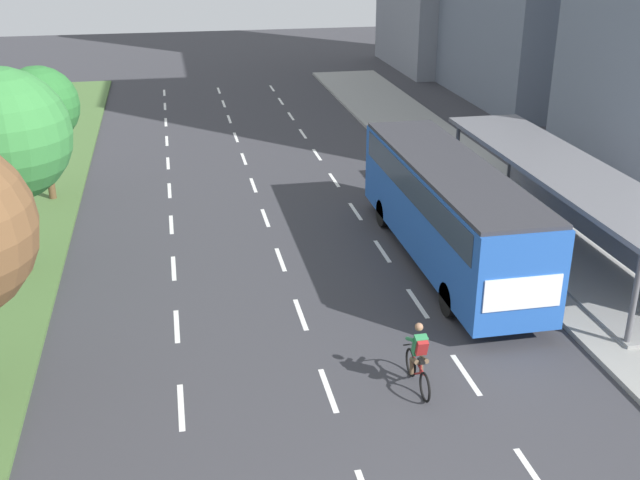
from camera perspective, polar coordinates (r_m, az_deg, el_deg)
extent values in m
cube|color=#4C7038|center=(30.46, -20.11, 1.45)|extent=(2.60, 52.00, 0.12)
cube|color=gray|center=(32.52, 12.00, 3.75)|extent=(4.50, 52.00, 0.15)
cube|color=white|center=(18.49, -10.30, -12.12)|extent=(0.14, 1.87, 0.01)
cube|color=white|center=(21.79, -10.62, -6.32)|extent=(0.14, 1.87, 0.01)
cube|color=white|center=(25.25, -10.84, -2.07)|extent=(0.14, 1.87, 0.01)
cube|color=white|center=(28.81, -11.01, 1.14)|extent=(0.14, 1.87, 0.01)
cube|color=white|center=(32.44, -11.14, 3.64)|extent=(0.14, 1.87, 0.01)
cube|color=white|center=(36.13, -11.24, 5.63)|extent=(0.14, 1.87, 0.01)
cube|color=white|center=(39.85, -11.33, 7.25)|extent=(0.14, 1.87, 0.01)
cube|color=white|center=(43.59, -11.40, 8.59)|extent=(0.14, 1.87, 0.01)
cube|color=white|center=(47.36, -11.46, 9.72)|extent=(0.14, 1.87, 0.01)
cube|color=white|center=(51.14, -11.52, 10.69)|extent=(0.14, 1.87, 0.01)
cube|color=white|center=(18.77, 0.62, -11.10)|extent=(0.14, 1.87, 0.01)
cube|color=white|center=(22.02, -1.45, -5.55)|extent=(0.14, 1.87, 0.01)
cube|color=white|center=(25.45, -2.96, -1.45)|extent=(0.14, 1.87, 0.01)
cube|color=white|center=(28.99, -4.09, 1.66)|extent=(0.14, 1.87, 0.01)
cube|color=white|center=(32.60, -4.98, 4.09)|extent=(0.14, 1.87, 0.01)
cube|color=white|center=(36.27, -5.69, 6.03)|extent=(0.14, 1.87, 0.01)
cube|color=white|center=(39.98, -6.28, 7.61)|extent=(0.14, 1.87, 0.01)
cube|color=white|center=(43.71, -6.77, 8.92)|extent=(0.14, 1.87, 0.01)
cube|color=white|center=(47.47, -7.18, 10.03)|extent=(0.14, 1.87, 0.01)
cube|color=white|center=(51.24, -7.54, 10.97)|extent=(0.14, 1.87, 0.01)
cube|color=white|center=(16.87, 15.75, -16.65)|extent=(0.14, 1.87, 0.01)
cube|color=white|center=(19.68, 10.79, -9.80)|extent=(0.14, 1.87, 0.01)
cube|color=white|center=(22.80, 7.27, -4.69)|extent=(0.14, 1.87, 0.01)
cube|color=white|center=(26.12, 4.66, -0.83)|extent=(0.14, 1.87, 0.01)
cube|color=white|center=(29.58, 2.65, 2.14)|extent=(0.14, 1.87, 0.01)
cube|color=white|center=(33.13, 1.06, 4.49)|extent=(0.14, 1.87, 0.01)
cube|color=white|center=(36.75, -0.23, 6.37)|extent=(0.14, 1.87, 0.01)
cube|color=white|center=(40.41, -1.29, 7.91)|extent=(0.14, 1.87, 0.01)
cube|color=white|center=(44.11, -2.18, 9.19)|extent=(0.14, 1.87, 0.01)
cube|color=white|center=(47.83, -2.94, 10.28)|extent=(0.14, 1.87, 0.01)
cube|color=white|center=(51.58, -3.59, 11.20)|extent=(0.14, 1.87, 0.01)
cube|color=gray|center=(27.25, 16.98, -0.32)|extent=(2.60, 13.28, 0.10)
cylinder|color=#56565B|center=(21.20, 22.38, -3.93)|extent=(0.16, 0.16, 2.60)
cylinder|color=#56565B|center=(31.77, 10.13, 6.24)|extent=(0.16, 0.16, 2.60)
cylinder|color=#56565B|center=(32.69, 14.02, 6.38)|extent=(0.16, 0.16, 2.60)
cube|color=gray|center=(27.37, 19.61, 2.48)|extent=(0.10, 12.62, 2.34)
cube|color=slate|center=(26.34, 17.67, 5.14)|extent=(2.90, 13.68, 0.16)
cube|color=#2356B2|center=(24.87, 9.45, 2.26)|extent=(2.50, 11.20, 2.80)
cube|color=#2D3D4C|center=(24.58, 9.58, 4.11)|extent=(2.54, 10.30, 0.90)
cube|color=#333338|center=(24.39, 9.67, 5.46)|extent=(2.45, 10.98, 0.12)
cube|color=#2D3D4C|center=(29.80, 5.78, 6.66)|extent=(2.25, 0.06, 1.54)
cube|color=white|center=(20.23, 14.85, -3.86)|extent=(2.12, 0.04, 0.90)
cylinder|color=black|center=(28.09, 4.75, 2.01)|extent=(0.30, 1.00, 1.00)
cylinder|color=black|center=(28.74, 8.98, 2.30)|extent=(0.30, 1.00, 1.00)
cylinder|color=black|center=(22.08, 9.62, -4.36)|extent=(0.30, 1.00, 1.00)
cylinder|color=black|center=(22.91, 14.79, -3.78)|extent=(0.30, 1.00, 1.00)
torus|color=black|center=(19.27, 6.77, -9.03)|extent=(0.06, 0.72, 0.72)
torus|color=black|center=(18.40, 7.81, -10.80)|extent=(0.06, 0.72, 0.72)
cylinder|color=maroon|center=(18.68, 7.32, -9.18)|extent=(0.05, 0.94, 0.05)
cylinder|color=maroon|center=(18.70, 7.39, -9.80)|extent=(0.05, 0.57, 0.42)
cylinder|color=maroon|center=(18.51, 7.52, -9.44)|extent=(0.04, 0.04, 0.40)
cube|color=black|center=(18.40, 7.55, -8.92)|extent=(0.12, 0.24, 0.06)
cylinder|color=black|center=(18.94, 6.89, -7.70)|extent=(0.46, 0.04, 0.04)
cube|color=#2D844C|center=(18.38, 7.43, -7.76)|extent=(0.30, 0.36, 0.59)
cube|color=#A82323|center=(18.24, 7.59, -7.95)|extent=(0.26, 0.26, 0.42)
sphere|color=#9E7051|center=(18.27, 7.37, -6.44)|extent=(0.20, 0.20, 0.20)
cylinder|color=brown|center=(18.53, 7.03, -8.91)|extent=(0.12, 0.42, 0.25)
cylinder|color=brown|center=(18.80, 6.84, -9.32)|extent=(0.10, 0.17, 0.41)
cylinder|color=brown|center=(18.60, 7.75, -8.82)|extent=(0.12, 0.42, 0.25)
cylinder|color=brown|center=(18.87, 7.54, -9.22)|extent=(0.10, 0.17, 0.41)
cylinder|color=#2D844C|center=(18.48, 6.72, -7.34)|extent=(0.09, 0.47, 0.28)
cylinder|color=#2D844C|center=(18.58, 7.72, -7.22)|extent=(0.09, 0.47, 0.28)
cylinder|color=brown|center=(25.46, -21.53, 0.78)|extent=(0.28, 0.28, 2.95)
sphere|color=#38843D|center=(24.57, -22.53, 7.21)|extent=(4.00, 4.00, 4.00)
cylinder|color=brown|center=(32.02, -19.54, 5.17)|extent=(0.28, 0.28, 2.63)
sphere|color=#2D7533|center=(31.41, -20.13, 9.38)|extent=(2.98, 2.98, 2.98)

